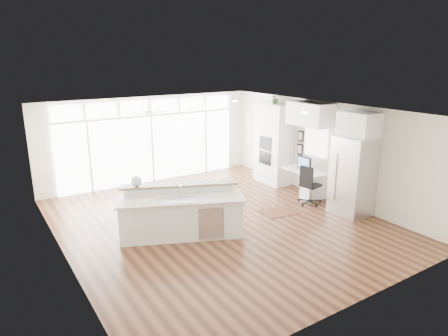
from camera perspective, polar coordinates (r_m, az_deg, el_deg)
floor at (r=9.76m, az=-0.81°, el=-7.80°), size 7.00×8.00×0.02m
ceiling at (r=9.03m, az=-0.87°, el=8.17°), size 7.00×8.00×0.02m
wall_back at (r=12.78m, az=-10.44°, el=4.02°), size 7.00×0.04×2.70m
wall_front at (r=6.47m, az=18.55°, el=-8.25°), size 7.00×0.04×2.70m
wall_left at (r=8.10m, az=-22.36°, el=-3.77°), size 0.04×8.00×2.70m
wall_right at (r=11.49m, az=14.13°, el=2.49°), size 0.04×8.00×2.70m
glass_wall at (r=12.79m, az=-10.27°, el=2.66°), size 5.80×0.06×2.08m
transom_row at (r=12.56m, az=-10.56°, el=8.58°), size 5.90×0.06×0.40m
desk_window at (r=11.62m, az=12.98°, el=3.72°), size 0.04×0.85×0.85m
ceiling_fan at (r=11.31m, az=-10.69°, el=8.31°), size 1.16×1.16×0.32m
recessed_lights at (r=9.20m, az=-1.54°, el=8.18°), size 3.40×3.00×0.02m
oven_cabinet at (r=12.56m, az=7.09°, el=3.49°), size 0.64×1.20×2.50m
desk_nook at (r=11.69m, az=11.50°, el=-2.06°), size 0.72×1.30×0.76m
upper_cabinets at (r=11.28m, az=12.19°, el=7.55°), size 0.64×1.30×0.64m
refrigerator at (r=10.44m, az=17.90°, el=-1.11°), size 0.76×0.90×2.00m
fridge_cabinet at (r=10.20m, az=18.73°, el=5.95°), size 0.64×0.90×0.60m
framed_photos at (r=12.08m, az=10.85°, el=3.57°), size 0.06×0.22×0.80m
kitchen_island at (r=8.88m, az=-6.12°, el=-6.47°), size 2.94×2.06×1.10m
rug at (r=10.46m, az=7.86°, el=-6.21°), size 0.99×0.77×0.01m
office_chair at (r=11.01m, az=12.24°, el=-2.35°), size 0.64×0.61×1.08m
fishbowl at (r=9.04m, az=-12.41°, el=-1.85°), size 0.30×0.30×0.24m
monitor at (r=11.47m, az=11.37°, el=0.71°), size 0.09×0.52×0.43m
keyboard at (r=11.41m, az=10.70°, el=-0.42°), size 0.19×0.37×0.02m
potted_plant at (r=12.35m, az=7.31°, el=9.70°), size 0.30×0.33×0.24m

